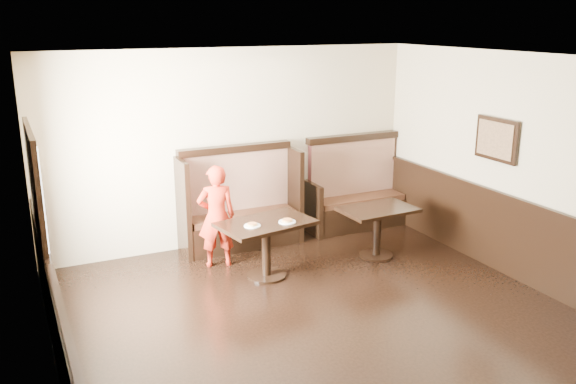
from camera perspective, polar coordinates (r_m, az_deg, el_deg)
ground at (r=6.28m, az=6.75°, el=-14.62°), size 7.00×7.00×0.00m
room_shell at (r=6.05m, az=3.10°, el=-8.62°), size 7.00×7.00×7.00m
booth_main at (r=8.78m, az=-4.56°, el=-1.68°), size 1.75×0.72×1.45m
booth_neighbor at (r=9.62m, az=6.35°, el=-0.43°), size 1.65×0.72×1.45m
table_main at (r=7.66m, az=-2.07°, el=-4.01°), size 1.27×0.92×0.74m
table_neighbor at (r=8.42m, az=8.36°, el=-2.64°), size 1.03×0.71×0.70m
child at (r=8.02m, az=-6.70°, el=-2.27°), size 0.55×0.42×1.37m
pizza_plate_left at (r=7.45m, az=-3.36°, el=-3.10°), size 0.21×0.21×0.04m
pizza_plate_right at (r=7.57m, az=-0.07°, el=-2.74°), size 0.22×0.22×0.04m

